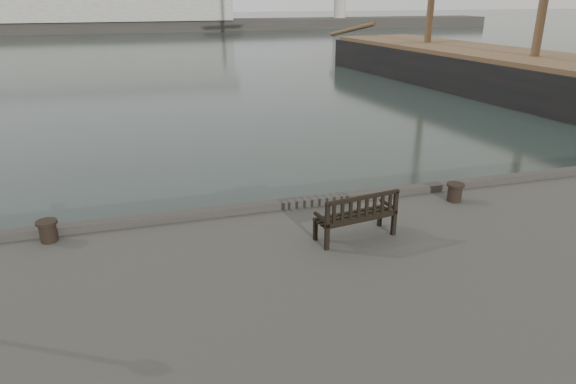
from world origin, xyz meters
name	(u,v)px	position (x,y,z in m)	size (l,w,h in m)	color
ground	(304,257)	(0.00, 0.00, 0.00)	(400.00, 400.00, 0.00)	black
breakwater	(122,7)	(-4.56, 92.00, 4.30)	(140.00, 9.50, 12.20)	#383530
bench	(356,224)	(0.42, -2.23, 1.89)	(1.86, 0.88, 1.03)	black
bollard_left	(48,231)	(-5.95, -0.50, 1.80)	(0.45, 0.45, 0.47)	black
bollard_right	(455,192)	(3.71, -0.99, 1.80)	(0.45, 0.45, 0.47)	black
tall_ship_main	(529,86)	(21.63, 17.16, 0.77)	(12.55, 41.05, 30.30)	black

